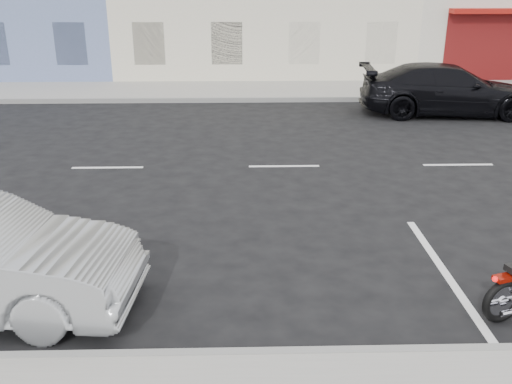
# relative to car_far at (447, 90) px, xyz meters

# --- Properties ---
(ground) EXTENTS (120.00, 120.00, 0.00)m
(ground) POSITION_rel_car_far_xyz_m (-3.39, -5.05, -0.77)
(ground) COLOR black
(ground) RESTS_ON ground
(sidewalk_far) EXTENTS (80.00, 3.40, 0.15)m
(sidewalk_far) POSITION_rel_car_far_xyz_m (-8.39, 3.65, -0.70)
(sidewalk_far) COLOR gray
(sidewalk_far) RESTS_ON ground
(curb_near) EXTENTS (80.00, 0.12, 0.16)m
(curb_near) POSITION_rel_car_far_xyz_m (-8.39, -12.05, -0.69)
(curb_near) COLOR gray
(curb_near) RESTS_ON ground
(curb_far) EXTENTS (80.00, 0.12, 0.16)m
(curb_far) POSITION_rel_car_far_xyz_m (-8.39, 1.95, -0.69)
(curb_far) COLOR gray
(curb_far) RESTS_ON ground
(car_far) EXTENTS (5.47, 2.59, 1.54)m
(car_far) POSITION_rel_car_far_xyz_m (0.00, 0.00, 0.00)
(car_far) COLOR black
(car_far) RESTS_ON ground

